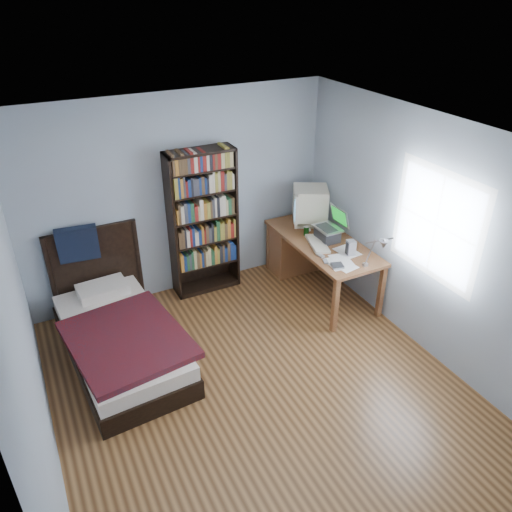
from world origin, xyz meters
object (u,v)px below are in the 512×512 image
object	(u,v)px
desk_lamp	(381,246)
bed	(118,334)
laptop	(329,232)
desk	(302,247)
crt_monitor	(309,204)
soda_can	(306,231)
keyboard	(318,244)
bookshelf	(203,223)
speaker	(351,248)

from	to	relation	value
desk_lamp	bed	xyz separation A→B (m)	(-2.58, 0.99, -0.91)
laptop	bed	bearing A→B (deg)	-178.93
desk	crt_monitor	xyz separation A→B (m)	(0.07, 0.00, 0.60)
soda_can	bed	size ratio (longest dim) A/B	0.05
desk	keyboard	world-z (taller)	keyboard
bookshelf	crt_monitor	bearing A→B (deg)	-11.23
bed	bookshelf	bearing A→B (deg)	31.20
laptop	desk_lamp	xyz separation A→B (m)	(-0.09, -1.04, 0.32)
crt_monitor	soda_can	world-z (taller)	crt_monitor
desk_lamp	speaker	size ratio (longest dim) A/B	2.89
bookshelf	desk	bearing A→B (deg)	-11.89
desk_lamp	bookshelf	xyz separation A→B (m)	(-1.26, 1.79, -0.23)
laptop	speaker	bearing A→B (deg)	-87.92
keyboard	bookshelf	bearing A→B (deg)	161.30
laptop	speaker	distance (m)	0.43
desk	bed	size ratio (longest dim) A/B	0.79
desk_lamp	bookshelf	distance (m)	2.20
crt_monitor	speaker	distance (m)	0.94
desk	soda_can	size ratio (longest dim) A/B	14.49
desk	desk_lamp	world-z (taller)	desk_lamp
soda_can	desk_lamp	bearing A→B (deg)	-86.09
keyboard	bookshelf	distance (m)	1.42
laptop	bed	size ratio (longest dim) A/B	0.20
laptop	keyboard	bearing A→B (deg)	-165.22
desk	crt_monitor	bearing A→B (deg)	0.30
laptop	soda_can	world-z (taller)	laptop
laptop	keyboard	size ratio (longest dim) A/B	0.88
crt_monitor	bookshelf	distance (m)	1.38
bed	keyboard	bearing A→B (deg)	-0.00
crt_monitor	keyboard	size ratio (longest dim) A/B	1.31
desk_lamp	keyboard	xyz separation A→B (m)	(-0.10, 0.99, -0.42)
laptop	desk_lamp	size ratio (longest dim) A/B	0.77
soda_can	bed	xyz separation A→B (m)	(-2.50, -0.28, -0.53)
desk	bookshelf	xyz separation A→B (m)	(-1.28, 0.27, 0.51)
desk_lamp	bookshelf	size ratio (longest dim) A/B	0.29
speaker	soda_can	xyz separation A→B (m)	(-0.19, 0.66, -0.04)
desk_lamp	bookshelf	world-z (taller)	bookshelf
soda_can	bed	world-z (taller)	bed
soda_can	speaker	bearing A→B (deg)	-73.87
crt_monitor	laptop	size ratio (longest dim) A/B	1.49
crt_monitor	soda_can	bearing A→B (deg)	-125.79
keyboard	bookshelf	world-z (taller)	bookshelf
keyboard	speaker	xyz separation A→B (m)	(0.21, -0.38, 0.08)
keyboard	speaker	world-z (taller)	speaker
soda_can	bookshelf	distance (m)	1.29
desk	laptop	size ratio (longest dim) A/B	4.05
soda_can	crt_monitor	bearing A→B (deg)	54.21
desk_lamp	bed	size ratio (longest dim) A/B	0.26
crt_monitor	desk_lamp	xyz separation A→B (m)	(-0.09, -1.52, 0.14)
desk_lamp	crt_monitor	bearing A→B (deg)	86.46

